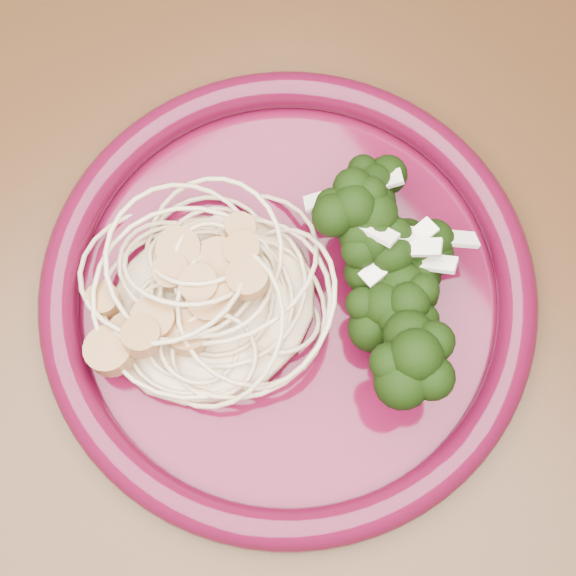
# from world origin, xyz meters

# --- Properties ---
(dining_table) EXTENTS (1.20, 0.80, 0.75)m
(dining_table) POSITION_xyz_m (0.00, 0.00, 0.65)
(dining_table) COLOR #472814
(dining_table) RESTS_ON ground
(dinner_plate) EXTENTS (0.41, 0.41, 0.03)m
(dinner_plate) POSITION_xyz_m (-0.05, -0.07, 0.76)
(dinner_plate) COLOR #4D081F
(dinner_plate) RESTS_ON dining_table
(spaghetti_pile) EXTENTS (0.17, 0.16, 0.03)m
(spaghetti_pile) POSITION_xyz_m (-0.09, -0.05, 0.77)
(spaghetti_pile) COLOR beige
(spaghetti_pile) RESTS_ON dinner_plate
(scallop_cluster) EXTENTS (0.18, 0.18, 0.05)m
(scallop_cluster) POSITION_xyz_m (-0.09, -0.05, 0.81)
(scallop_cluster) COLOR #B3804B
(scallop_cluster) RESTS_ON spaghetti_pile
(broccoli_pile) EXTENTS (0.16, 0.19, 0.06)m
(broccoli_pile) POSITION_xyz_m (0.00, -0.10, 0.79)
(broccoli_pile) COLOR black
(broccoli_pile) RESTS_ON dinner_plate
(onion_garnish) EXTENTS (0.11, 0.12, 0.06)m
(onion_garnish) POSITION_xyz_m (0.00, -0.10, 0.82)
(onion_garnish) COLOR white
(onion_garnish) RESTS_ON broccoli_pile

